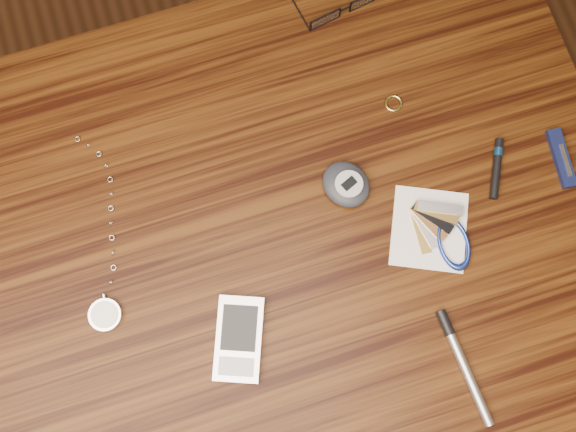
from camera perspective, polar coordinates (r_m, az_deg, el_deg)
name	(u,v)px	position (r m, az deg, el deg)	size (l,w,h in m)	color
ground	(261,308)	(1.65, -2.17, -7.26)	(3.80, 3.80, 0.00)	#472814
desk	(244,264)	(1.01, -3.52, -3.79)	(1.00, 0.70, 0.75)	#361D08
eyeglasses	(342,6)	(1.01, 4.33, 16.20)	(0.13, 0.13, 0.02)	black
gold_ring	(393,103)	(0.97, 8.33, 8.80)	(0.02, 0.02, 0.00)	#C4B755
pocket_watch	(105,309)	(0.92, -14.25, -7.12)	(0.07, 0.26, 0.01)	silver
pda_phone	(239,339)	(0.89, -3.91, -9.66)	(0.09, 0.12, 0.02)	silver
pedometer	(346,184)	(0.92, 4.62, 2.51)	(0.08, 0.08, 0.03)	#22242C
notepad_keys	(441,234)	(0.93, 12.02, -1.41)	(0.13, 0.13, 0.01)	white
pocket_knife	(561,158)	(1.00, 20.79, 4.28)	(0.03, 0.08, 0.01)	black
silver_pen	(461,358)	(0.91, 13.48, -10.85)	(0.02, 0.15, 0.01)	#ADADB1
black_blue_pen	(497,166)	(0.97, 16.17, 3.78)	(0.05, 0.08, 0.01)	black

